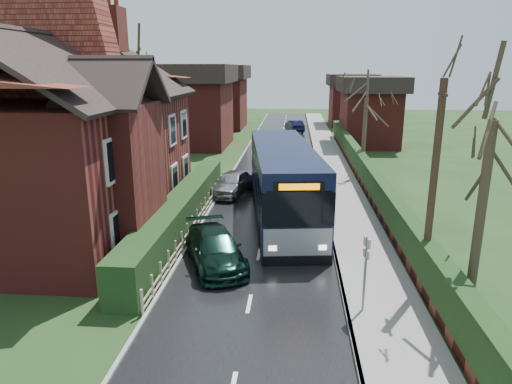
# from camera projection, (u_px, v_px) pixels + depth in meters

# --- Properties ---
(ground) EXTENTS (140.00, 140.00, 0.00)m
(ground) POSITION_uv_depth(u_px,v_px,m) (255.00, 277.00, 16.49)
(ground) COLOR #28481E
(ground) RESTS_ON ground
(road) EXTENTS (6.00, 100.00, 0.02)m
(road) POSITION_uv_depth(u_px,v_px,m) (270.00, 199.00, 26.10)
(road) COLOR black
(road) RESTS_ON ground
(pavement) EXTENTS (2.50, 100.00, 0.14)m
(pavement) POSITION_uv_depth(u_px,v_px,m) (345.00, 200.00, 25.74)
(pavement) COLOR slate
(pavement) RESTS_ON ground
(kerb_right) EXTENTS (0.12, 100.00, 0.14)m
(kerb_right) POSITION_uv_depth(u_px,v_px,m) (323.00, 200.00, 25.84)
(kerb_right) COLOR gray
(kerb_right) RESTS_ON ground
(kerb_left) EXTENTS (0.12, 100.00, 0.10)m
(kerb_left) POSITION_uv_depth(u_px,v_px,m) (217.00, 198.00, 26.34)
(kerb_left) COLOR gray
(kerb_left) RESTS_ON ground
(front_hedge) EXTENTS (1.20, 16.00, 1.60)m
(front_hedge) POSITION_uv_depth(u_px,v_px,m) (181.00, 211.00, 21.40)
(front_hedge) COLOR black
(front_hedge) RESTS_ON ground
(picket_fence) EXTENTS (0.10, 16.00, 0.90)m
(picket_fence) POSITION_uv_depth(u_px,v_px,m) (197.00, 219.00, 21.43)
(picket_fence) COLOR gray
(picket_fence) RESTS_ON ground
(right_wall_hedge) EXTENTS (0.60, 50.00, 1.80)m
(right_wall_hedge) POSITION_uv_depth(u_px,v_px,m) (374.00, 185.00, 25.37)
(right_wall_hedge) COLOR maroon
(right_wall_hedge) RESTS_ON ground
(brick_house) EXTENTS (9.30, 14.60, 10.30)m
(brick_house) POSITION_uv_depth(u_px,v_px,m) (72.00, 135.00, 20.63)
(brick_house) COLOR maroon
(brick_house) RESTS_ON ground
(bus) EXTENTS (4.18, 12.16, 3.62)m
(bus) POSITION_uv_depth(u_px,v_px,m) (283.00, 183.00, 22.57)
(bus) COLOR black
(bus) RESTS_ON ground
(car_silver) EXTENTS (2.59, 4.44, 1.42)m
(car_silver) POSITION_uv_depth(u_px,v_px,m) (233.00, 183.00, 27.02)
(car_silver) COLOR #A8A8AC
(car_silver) RESTS_ON ground
(car_green) EXTENTS (3.33, 4.86, 1.31)m
(car_green) POSITION_uv_depth(u_px,v_px,m) (215.00, 249.00, 17.35)
(car_green) COLOR black
(car_green) RESTS_ON ground
(car_distant) EXTENTS (2.44, 4.37, 1.36)m
(car_distant) POSITION_uv_depth(u_px,v_px,m) (294.00, 126.00, 53.61)
(car_distant) COLOR black
(car_distant) RESTS_ON ground
(bus_stop_sign) EXTENTS (0.16, 0.38, 2.53)m
(bus_stop_sign) POSITION_uv_depth(u_px,v_px,m) (366.00, 264.00, 13.56)
(bus_stop_sign) COLOR slate
(bus_stop_sign) RESTS_ON ground
(telegraph_pole) EXTENTS (0.24, 0.90, 7.01)m
(telegraph_pole) POSITION_uv_depth(u_px,v_px,m) (433.00, 189.00, 14.65)
(telegraph_pole) COLOR #322116
(telegraph_pole) RESTS_ON ground
(tree_right_near) EXTENTS (3.91, 3.91, 8.45)m
(tree_right_near) POSITION_uv_depth(u_px,v_px,m) (496.00, 105.00, 12.44)
(tree_right_near) COLOR #382D21
(tree_right_near) RESTS_ON ground
(tree_right_far) EXTENTS (3.94, 3.94, 7.61)m
(tree_right_far) POSITION_uv_depth(u_px,v_px,m) (367.00, 93.00, 30.10)
(tree_right_far) COLOR #3D3124
(tree_right_far) RESTS_ON ground
(tree_house_side) EXTENTS (4.64, 4.64, 10.54)m
(tree_house_side) POSITION_uv_depth(u_px,v_px,m) (141.00, 58.00, 28.60)
(tree_house_side) COLOR #392F22
(tree_house_side) RESTS_ON ground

